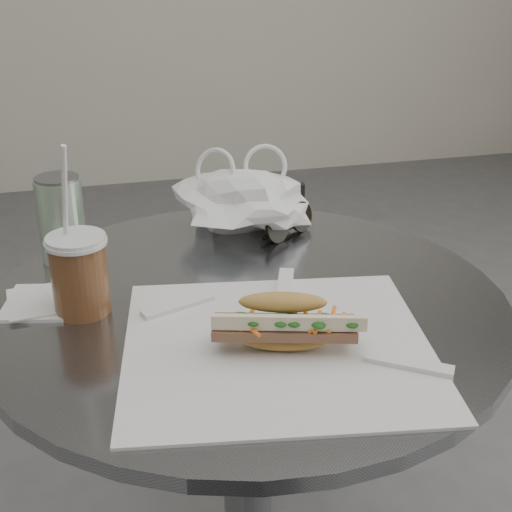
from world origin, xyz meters
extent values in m
cylinder|color=slate|center=(0.00, 0.20, 0.37)|extent=(0.08, 0.08, 0.71)
cylinder|color=slate|center=(0.00, 0.20, 0.73)|extent=(0.76, 0.76, 0.02)
cylinder|color=#2A2A2C|center=(0.15, 0.76, 0.01)|extent=(0.31, 0.31, 0.02)
cylinder|color=#2A2A2C|center=(0.15, 0.76, 0.21)|extent=(0.06, 0.06, 0.41)
cylinder|color=#2A2A2C|center=(0.15, 0.76, 0.41)|extent=(0.35, 0.35, 0.02)
cube|color=#2A2A2C|center=(0.18, 0.92, 0.54)|extent=(0.28, 0.07, 0.24)
cube|color=white|center=(0.01, 0.06, 0.74)|extent=(0.44, 0.42, 0.00)
ellipsoid|color=tan|center=(0.01, 0.05, 0.76)|extent=(0.23, 0.13, 0.02)
cube|color=brown|center=(0.01, 0.05, 0.77)|extent=(0.19, 0.10, 0.01)
ellipsoid|color=tan|center=(0.01, 0.06, 0.80)|extent=(0.24, 0.14, 0.04)
cylinder|color=brown|center=(-0.23, 0.22, 0.79)|extent=(0.08, 0.08, 0.10)
cylinder|color=silver|center=(-0.23, 0.22, 0.85)|extent=(0.08, 0.08, 0.01)
cylinder|color=white|center=(-0.24, 0.23, 0.89)|extent=(0.03, 0.05, 0.19)
cylinder|color=black|center=(0.10, 0.39, 0.77)|extent=(0.05, 0.05, 0.05)
cylinder|color=black|center=(0.15, 0.43, 0.77)|extent=(0.05, 0.05, 0.05)
cube|color=black|center=(0.13, 0.41, 0.76)|extent=(0.02, 0.02, 0.01)
cube|color=white|center=(-0.29, 0.25, 0.74)|extent=(0.13, 0.13, 0.01)
cube|color=white|center=(-0.29, 0.25, 0.75)|extent=(0.11, 0.11, 0.00)
cylinder|color=#528D5C|center=(-0.25, 0.41, 0.81)|extent=(0.07, 0.07, 0.14)
cylinder|color=slate|center=(-0.25, 0.41, 0.88)|extent=(0.07, 0.07, 0.00)
camera|label=1|loc=(-0.21, -0.69, 1.23)|focal=50.00mm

